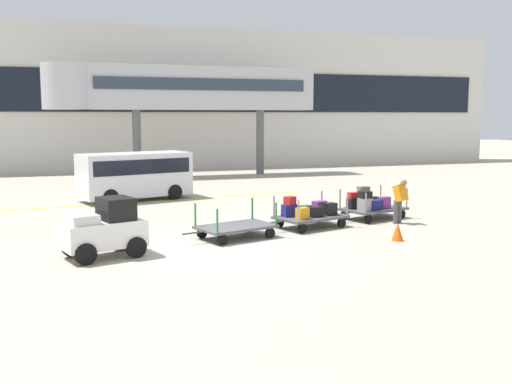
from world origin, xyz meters
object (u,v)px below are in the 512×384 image
object	(u,v)px
baggage_cart_middle	(310,213)
baggage_cart_lead	(236,227)
shuttle_van	(135,172)
baggage_tug	(105,229)
baggage_cart_tail	(370,204)
safety_cone_near	(398,232)
baggage_handler	(400,199)

from	to	relation	value
baggage_cart_middle	baggage_cart_lead	bearing A→B (deg)	-162.21
shuttle_van	baggage_tug	bearing A→B (deg)	-100.65
baggage_tug	shuttle_van	world-z (taller)	shuttle_van
baggage_cart_lead	baggage_cart_tail	xyz separation A→B (m)	(5.59, 1.75, 0.20)
baggage_tug	baggage_cart_middle	world-z (taller)	baggage_tug
safety_cone_near	baggage_cart_tail	bearing A→B (deg)	73.77
baggage_tug	baggage_cart_tail	size ratio (longest dim) A/B	0.76
baggage_cart_middle	safety_cone_near	bearing A→B (deg)	-58.47
shuttle_van	baggage_cart_middle	bearing A→B (deg)	-60.09
baggage_cart_middle	shuttle_van	size ratio (longest dim) A/B	0.60
baggage_cart_tail	safety_cone_near	bearing A→B (deg)	-106.23
baggage_cart_lead	shuttle_van	distance (m)	9.57
baggage_tug	baggage_cart_lead	size ratio (longest dim) A/B	0.76
baggage_cart_tail	shuttle_van	distance (m)	10.73
baggage_cart_middle	safety_cone_near	size ratio (longest dim) A/B	5.60
baggage_cart_lead	baggage_handler	distance (m)	6.16
baggage_tug	shuttle_van	bearing A→B (deg)	79.35
baggage_cart_lead	shuttle_van	xyz separation A→B (m)	(-1.99, 9.32, 0.89)
baggage_cart_lead	baggage_tug	bearing A→B (deg)	-162.83
baggage_tug	baggage_cart_lead	xyz separation A→B (m)	(3.97, 1.23, -0.41)
baggage_tug	baggage_cart_tail	world-z (taller)	baggage_tug
baggage_cart_middle	baggage_cart_tail	world-z (taller)	baggage_cart_tail
baggage_tug	safety_cone_near	size ratio (longest dim) A/B	4.24
baggage_cart_tail	safety_cone_near	size ratio (longest dim) A/B	5.60
baggage_tug	baggage_cart_lead	distance (m)	4.18
baggage_handler	safety_cone_near	distance (m)	2.97
baggage_cart_tail	shuttle_van	size ratio (longest dim) A/B	0.60
shuttle_van	safety_cone_near	size ratio (longest dim) A/B	9.34
baggage_cart_middle	baggage_handler	xyz separation A→B (m)	(3.26, -0.31, 0.38)
baggage_tug	baggage_handler	xyz separation A→B (m)	(10.08, 1.83, 0.11)
baggage_cart_lead	baggage_handler	size ratio (longest dim) A/B	1.97
shuttle_van	baggage_cart_lead	bearing A→B (deg)	-77.95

